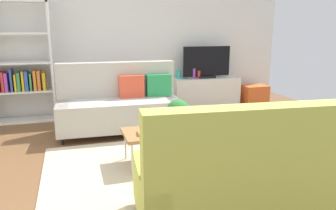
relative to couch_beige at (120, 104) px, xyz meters
name	(u,v)px	position (x,y,z in m)	size (l,w,h in m)	color
ground_plane	(173,161)	(0.45, -1.41, -0.45)	(7.68, 7.68, 0.00)	brown
wall_far	(130,38)	(0.45, 1.39, 1.00)	(6.40, 0.12, 2.90)	white
area_rug	(169,168)	(0.33, -1.62, -0.44)	(2.90, 2.20, 0.01)	beige
couch_beige	(120,104)	(0.00, 0.00, 0.00)	(1.94, 0.92, 1.10)	#B2ADA3
couch_green	(249,174)	(0.66, -2.84, 0.00)	(1.97, 1.01, 1.10)	#C1CC51
coffee_table	(168,132)	(0.38, -1.42, -0.05)	(1.10, 0.56, 0.42)	#9E7042
tv_console	(205,93)	(1.94, 1.05, -0.13)	(1.40, 0.44, 0.64)	silver
tv	(207,63)	(1.94, 1.03, 0.51)	(1.00, 0.20, 0.64)	black
bookshelf	(20,69)	(-1.57, 1.07, 0.51)	(1.10, 0.36, 2.10)	white
storage_trunk	(254,95)	(3.04, 0.95, -0.23)	(0.52, 0.40, 0.44)	orange
potted_plant	(178,114)	(0.48, -1.48, 0.19)	(0.29, 0.29, 0.39)	brown
table_book_0	(148,132)	(0.11, -1.48, -0.01)	(0.24, 0.18, 0.04)	orange
vase_0	(178,74)	(1.36, 1.10, 0.28)	(0.09, 0.09, 0.18)	#33B29E
vase_1	(186,73)	(1.51, 1.10, 0.29)	(0.09, 0.09, 0.20)	#33B29E
bottle_0	(194,74)	(1.66, 1.01, 0.30)	(0.05, 0.05, 0.20)	purple
bottle_1	(199,74)	(1.77, 1.01, 0.27)	(0.06, 0.06, 0.16)	red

